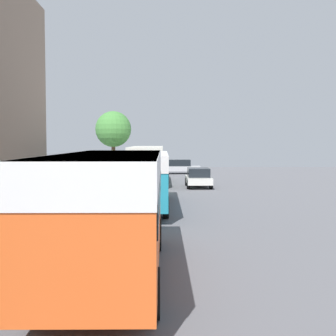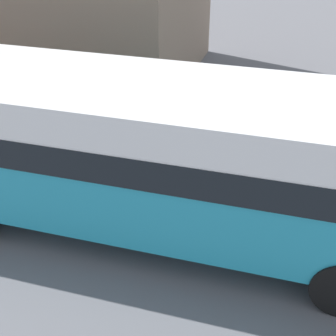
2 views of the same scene
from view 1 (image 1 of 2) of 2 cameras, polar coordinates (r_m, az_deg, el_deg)
bus_lead at (r=11.83m, az=-7.03°, el=-3.58°), size 2.53×9.15×3.12m
bus_following at (r=24.00m, az=-3.14°, el=-0.50°), size 2.64×10.55×2.83m
bus_third_in_line at (r=37.66m, az=-2.60°, el=1.02°), size 2.62×10.61×3.01m
car_crossing at (r=49.40m, az=1.30°, el=0.19°), size 4.50×1.91×1.50m
car_distant at (r=34.92m, az=3.73°, el=-1.14°), size 1.86×4.13×1.44m
pedestrian_near_curb at (r=27.55m, az=-8.60°, el=-1.93°), size 0.43×0.43×1.59m
pedestrian_walking_away at (r=21.52m, az=-12.34°, el=-2.98°), size 0.33×0.33×1.84m
street_tree at (r=43.61m, az=-6.69°, el=4.69°), size 3.31×3.31×6.07m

